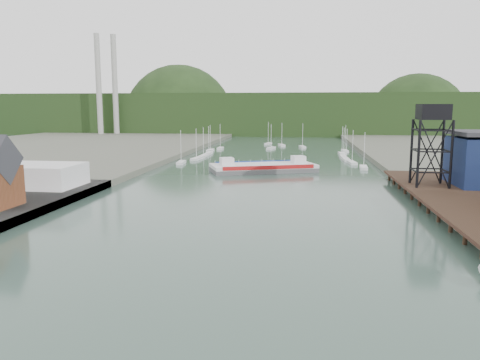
# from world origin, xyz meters

# --- Properties ---
(ground) EXTENTS (600.00, 600.00, 0.00)m
(ground) POSITION_xyz_m (0.00, 0.00, 0.00)
(ground) COLOR #29403A
(ground) RESTS_ON ground
(east_pier) EXTENTS (14.00, 70.00, 2.45)m
(east_pier) POSITION_xyz_m (37.00, 45.00, 1.90)
(east_pier) COLOR black
(east_pier) RESTS_ON ground
(white_shed) EXTENTS (18.00, 12.00, 4.50)m
(white_shed) POSITION_xyz_m (-44.00, 50.00, 3.85)
(white_shed) COLOR silver
(white_shed) RESTS_ON west_quay
(lift_tower) EXTENTS (6.50, 6.50, 16.00)m
(lift_tower) POSITION_xyz_m (35.00, 58.00, 15.65)
(lift_tower) COLOR black
(lift_tower) RESTS_ON east_pier
(marina_sailboats) EXTENTS (57.71, 92.65, 0.90)m
(marina_sailboats) POSITION_xyz_m (0.08, 138.46, 0.35)
(marina_sailboats) COLOR silver
(marina_sailboats) RESTS_ON ground
(smokestacks) EXTENTS (11.20, 8.20, 60.00)m
(smokestacks) POSITION_xyz_m (-106.00, 232.50, 30.00)
(smokestacks) COLOR #9C9C97
(smokestacks) RESTS_ON ground
(distant_hills) EXTENTS (500.00, 120.00, 80.00)m
(distant_hills) POSITION_xyz_m (-3.98, 301.35, 10.38)
(distant_hills) COLOR black
(distant_hills) RESTS_ON ground
(chain_ferry) EXTENTS (30.59, 20.70, 4.09)m
(chain_ferry) POSITION_xyz_m (-0.63, 89.78, 1.17)
(chain_ferry) COLOR #515154
(chain_ferry) RESTS_ON ground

